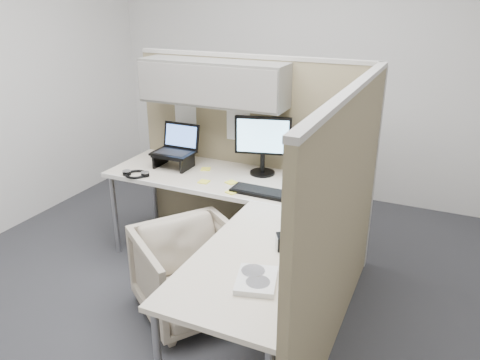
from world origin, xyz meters
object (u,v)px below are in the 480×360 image
at_px(desk, 236,208).
at_px(office_chair, 191,269).
at_px(keyboard, 264,193).
at_px(monitor_left, 263,141).

relative_size(desk, office_chair, 2.92).
height_order(desk, keyboard, keyboard).
bearing_deg(office_chair, desk, 7.76).
relative_size(office_chair, monitor_left, 1.47).
height_order(office_chair, monitor_left, monitor_left).
relative_size(office_chair, keyboard, 1.40).
bearing_deg(desk, monitor_left, 94.12).
xyz_separation_m(desk, office_chair, (-0.18, -0.33, -0.35)).
relative_size(desk, monitor_left, 4.29).
bearing_deg(monitor_left, keyboard, -80.16).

